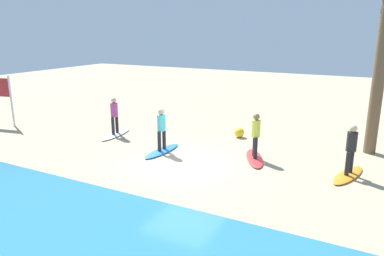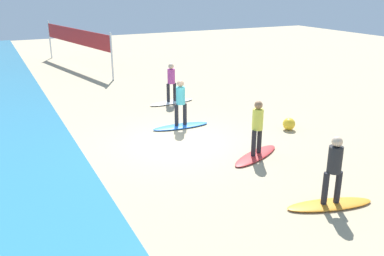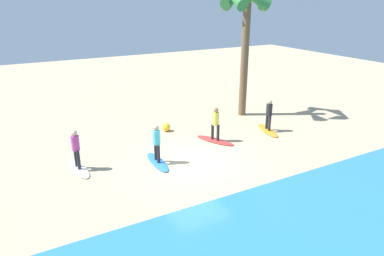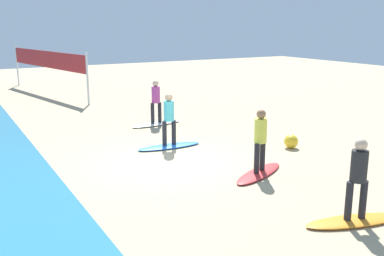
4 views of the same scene
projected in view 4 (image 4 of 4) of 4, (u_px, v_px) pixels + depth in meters
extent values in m
plane|color=tan|center=(168.00, 163.00, 12.55)|extent=(60.00, 60.00, 0.00)
ellipsoid|color=orange|center=(354.00, 221.00, 8.77)|extent=(1.07, 2.17, 0.09)
cylinder|color=#232328|center=(349.00, 201.00, 8.63)|extent=(0.14, 0.14, 0.78)
cylinder|color=#232328|center=(363.00, 199.00, 8.71)|extent=(0.14, 0.14, 0.78)
cylinder|color=#262628|center=(359.00, 166.00, 8.51)|extent=(0.32, 0.32, 0.62)
sphere|color=beige|center=(361.00, 144.00, 8.41)|extent=(0.24, 0.24, 0.24)
ellipsoid|color=red|center=(259.00, 173.00, 11.55)|extent=(1.39, 2.14, 0.09)
cylinder|color=#232328|center=(257.00, 159.00, 11.32)|extent=(0.14, 0.14, 0.78)
cylinder|color=#232328|center=(262.00, 156.00, 11.58)|extent=(0.14, 0.14, 0.78)
cylinder|color=#E0E04C|center=(261.00, 131.00, 11.29)|extent=(0.32, 0.32, 0.62)
sphere|color=#9E704C|center=(261.00, 114.00, 11.19)|extent=(0.24, 0.24, 0.24)
ellipsoid|color=blue|center=(169.00, 146.00, 14.06)|extent=(0.66, 2.12, 0.09)
cylinder|color=#232328|center=(164.00, 133.00, 13.89)|extent=(0.14, 0.14, 0.78)
cylinder|color=#232328|center=(174.00, 132.00, 14.03)|extent=(0.14, 0.14, 0.78)
cylinder|color=#4CC6D1|center=(169.00, 111.00, 13.80)|extent=(0.32, 0.32, 0.62)
sphere|color=tan|center=(169.00, 97.00, 13.70)|extent=(0.24, 0.24, 0.24)
ellipsoid|color=white|center=(156.00, 124.00, 17.17)|extent=(0.79, 2.15, 0.09)
cylinder|color=#232328|center=(153.00, 113.00, 16.98)|extent=(0.14, 0.14, 0.78)
cylinder|color=#232328|center=(160.00, 112.00, 17.16)|extent=(0.14, 0.14, 0.78)
cylinder|color=#B74293|center=(156.00, 95.00, 16.91)|extent=(0.32, 0.32, 0.62)
sphere|color=beige|center=(156.00, 83.00, 16.81)|extent=(0.24, 0.24, 0.24)
cylinder|color=silver|center=(88.00, 79.00, 21.10)|extent=(0.10, 0.10, 2.50)
cylinder|color=silver|center=(17.00, 65.00, 27.68)|extent=(0.10, 0.10, 2.50)
cube|color=red|center=(47.00, 59.00, 24.24)|extent=(8.82, 1.86, 0.90)
sphere|color=yellow|center=(291.00, 141.00, 13.96)|extent=(0.44, 0.44, 0.44)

